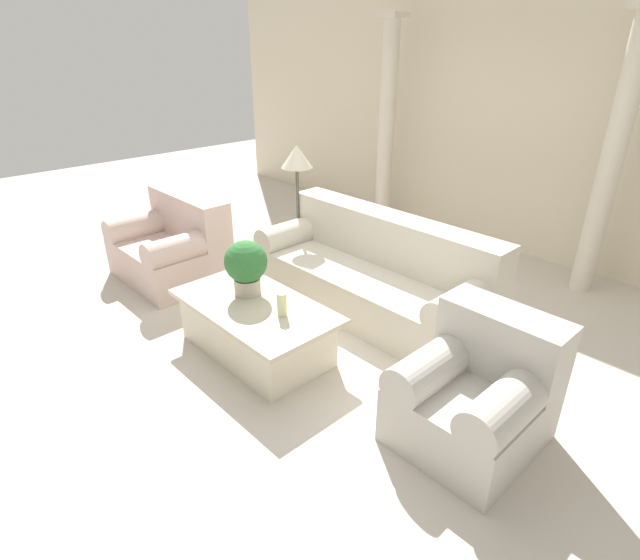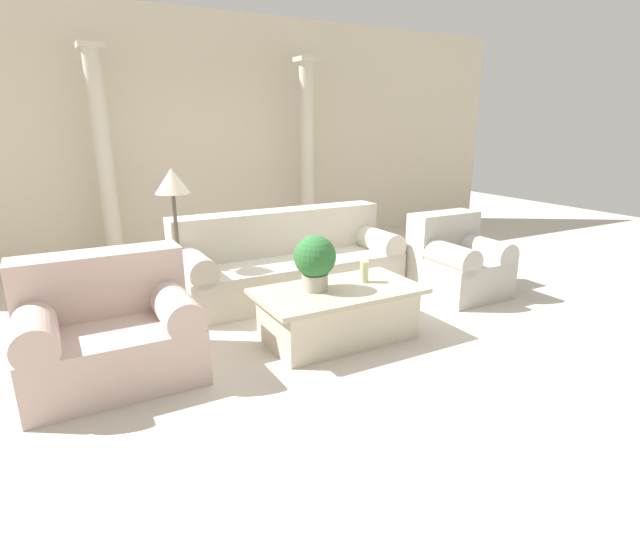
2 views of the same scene
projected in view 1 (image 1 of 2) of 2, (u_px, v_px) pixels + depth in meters
name	position (u px, v px, depth m)	size (l,w,h in m)	color
ground_plane	(315.00, 334.00, 4.41)	(16.00, 16.00, 0.00)	beige
wall_back	(517.00, 113.00, 5.63)	(10.00, 0.06, 3.20)	beige
sofa_long	(373.00, 274.00, 4.72)	(2.37, 0.90, 0.88)	beige
loveseat	(174.00, 245.00, 5.34)	(1.18, 0.90, 0.88)	beige
coffee_table	(256.00, 327.00, 4.07)	(1.39, 0.77, 0.45)	beige
potted_plant	(246.00, 265.00, 4.03)	(0.35, 0.35, 0.46)	#B2A893
pillar_candle	(282.00, 304.00, 3.78)	(0.08, 0.08, 0.19)	beige
floor_lamp	(297.00, 167.00, 5.14)	(0.33, 0.33, 1.38)	#4C473D
column_left	(387.00, 125.00, 6.43)	(0.29, 0.29, 2.64)	beige
column_right	(612.00, 159.00, 4.64)	(0.29, 0.29, 2.64)	beige
armchair	(477.00, 390.00, 3.14)	(0.79, 0.88, 0.85)	#B7B2A8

